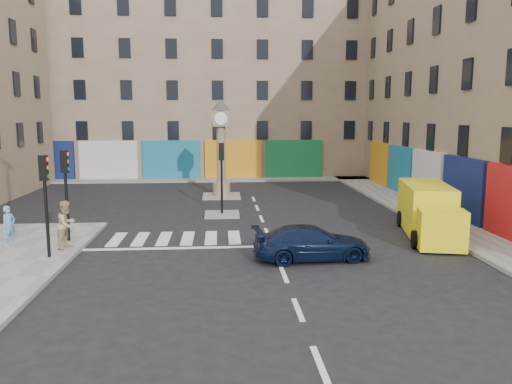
{
  "coord_description": "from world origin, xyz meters",
  "views": [
    {
      "loc": [
        -2.07,
        -17.81,
        5.27
      ],
      "look_at": [
        -0.56,
        3.1,
        2.0
      ],
      "focal_mm": 35.0,
      "sensor_mm": 36.0,
      "label": 1
    }
  ],
  "objects": [
    {
      "name": "island_near",
      "position": [
        -2.0,
        8.0,
        0.06
      ],
      "size": [
        1.8,
        1.8,
        0.12
      ],
      "primitive_type": "cube",
      "color": "gray",
      "rests_on": "ground"
    },
    {
      "name": "yellow_van",
      "position": [
        6.99,
        2.98,
        1.09
      ],
      "size": [
        3.07,
        6.3,
        2.2
      ],
      "rotation": [
        0.0,
        0.0,
        -0.21
      ],
      "color": "yellow",
      "rests_on": "ground"
    },
    {
      "name": "traffic_light_left_near",
      "position": [
        -8.3,
        0.2,
        2.62
      ],
      "size": [
        0.28,
        0.22,
        3.7
      ],
      "color": "black",
      "rests_on": "sidewalk_left"
    },
    {
      "name": "traffic_light_island",
      "position": [
        -2.0,
        8.0,
        2.59
      ],
      "size": [
        0.28,
        0.22,
        3.7
      ],
      "color": "black",
      "rests_on": "island_near"
    },
    {
      "name": "island_far",
      "position": [
        -2.0,
        14.0,
        0.06
      ],
      "size": [
        2.4,
        2.4,
        0.12
      ],
      "primitive_type": "cube",
      "color": "gray",
      "rests_on": "ground"
    },
    {
      "name": "pedestrian_blue",
      "position": [
        -10.39,
        1.98,
        0.94
      ],
      "size": [
        0.59,
        0.69,
        1.59
      ],
      "primitive_type": "imported",
      "rotation": [
        0.0,
        0.0,
        1.13
      ],
      "color": "#5893C9",
      "rests_on": "sidewalk_left"
    },
    {
      "name": "pedestrian_tan",
      "position": [
        -8.0,
        1.44,
        1.08
      ],
      "size": [
        0.97,
        1.09,
        1.85
      ],
      "primitive_type": "imported",
      "rotation": [
        0.0,
        0.0,
        1.22
      ],
      "color": "tan",
      "rests_on": "sidewalk_left"
    },
    {
      "name": "traffic_light_left_far",
      "position": [
        -8.3,
        2.6,
        2.62
      ],
      "size": [
        0.28,
        0.22,
        3.7
      ],
      "color": "black",
      "rests_on": "sidewalk_left"
    },
    {
      "name": "building_far",
      "position": [
        -4.0,
        28.0,
        8.5
      ],
      "size": [
        32.0,
        10.0,
        17.0
      ],
      "primitive_type": "cube",
      "color": "gray",
      "rests_on": "ground"
    },
    {
      "name": "ground",
      "position": [
        0.0,
        0.0,
        0.0
      ],
      "size": [
        120.0,
        120.0,
        0.0
      ],
      "primitive_type": "plane",
      "color": "black",
      "rests_on": "ground"
    },
    {
      "name": "navy_sedan",
      "position": [
        1.24,
        -0.28,
        0.62
      ],
      "size": [
        4.41,
        2.09,
        1.24
      ],
      "primitive_type": "imported",
      "rotation": [
        0.0,
        0.0,
        1.65
      ],
      "color": "black",
      "rests_on": "ground"
    },
    {
      "name": "sidewalk_right",
      "position": [
        8.7,
        10.0,
        0.07
      ],
      "size": [
        2.6,
        30.0,
        0.15
      ],
      "primitive_type": "cube",
      "color": "gray",
      "rests_on": "ground"
    },
    {
      "name": "clock_pillar",
      "position": [
        -2.0,
        14.0,
        3.55
      ],
      "size": [
        1.2,
        1.2,
        6.1
      ],
      "color": "#8F7C5E",
      "rests_on": "island_far"
    },
    {
      "name": "sidewalk_far",
      "position": [
        -4.0,
        22.2,
        0.07
      ],
      "size": [
        32.0,
        2.4,
        0.15
      ],
      "primitive_type": "cube",
      "color": "gray",
      "rests_on": "ground"
    }
  ]
}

